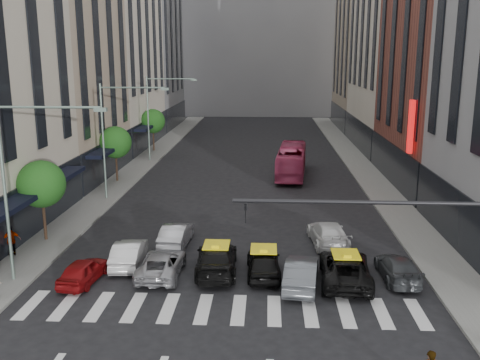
# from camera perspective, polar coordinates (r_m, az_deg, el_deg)

# --- Properties ---
(ground) EXTENTS (160.00, 160.00, 0.00)m
(ground) POSITION_cam_1_polar(r_m,az_deg,el_deg) (23.58, -1.85, -15.26)
(ground) COLOR black
(ground) RESTS_ON ground
(sidewalk_left) EXTENTS (3.00, 96.00, 0.15)m
(sidewalk_left) POSITION_cam_1_polar(r_m,az_deg,el_deg) (53.56, -11.49, 0.84)
(sidewalk_left) COLOR slate
(sidewalk_left) RESTS_ON ground
(sidewalk_right) EXTENTS (3.00, 96.00, 0.15)m
(sidewalk_right) POSITION_cam_1_polar(r_m,az_deg,el_deg) (52.78, 13.48, 0.56)
(sidewalk_right) COLOR slate
(sidewalk_right) RESTS_ON ground
(building_left_b) EXTENTS (8.00, 16.00, 24.00)m
(building_left_b) POSITION_cam_1_polar(r_m,az_deg,el_deg) (52.19, -18.68, 13.31)
(building_left_b) COLOR tan
(building_left_b) RESTS_ON ground
(building_left_d) EXTENTS (8.00, 18.00, 30.00)m
(building_left_d) POSITION_cam_1_polar(r_m,az_deg,el_deg) (87.80, -9.76, 15.39)
(building_left_d) COLOR gray
(building_left_d) RESTS_ON ground
(building_right_b) EXTENTS (8.00, 18.00, 26.00)m
(building_right_b) POSITION_cam_1_polar(r_m,az_deg,el_deg) (50.07, 21.32, 14.29)
(building_right_b) COLOR brown
(building_right_b) RESTS_ON ground
(building_right_d) EXTENTS (8.00, 18.00, 28.00)m
(building_right_d) POSITION_cam_1_polar(r_m,az_deg,el_deg) (87.06, 13.45, 14.59)
(building_right_d) COLOR tan
(building_right_d) RESTS_ON ground
(building_far) EXTENTS (30.00, 10.00, 36.00)m
(building_far) POSITION_cam_1_polar(r_m,az_deg,el_deg) (105.91, 2.07, 16.76)
(building_far) COLOR gray
(building_far) RESTS_ON ground
(tree_near) EXTENTS (2.88, 2.88, 4.95)m
(tree_near) POSITION_cam_1_polar(r_m,az_deg,el_deg) (34.39, -20.42, -0.42)
(tree_near) COLOR black
(tree_near) RESTS_ON sidewalk_left
(tree_mid) EXTENTS (2.88, 2.88, 4.95)m
(tree_mid) POSITION_cam_1_polar(r_m,az_deg,el_deg) (49.20, -13.16, 3.93)
(tree_mid) COLOR black
(tree_mid) RESTS_ON sidewalk_left
(tree_far) EXTENTS (2.88, 2.88, 4.95)m
(tree_far) POSITION_cam_1_polar(r_m,az_deg,el_deg) (64.57, -9.28, 6.21)
(tree_far) COLOR black
(tree_far) RESTS_ON sidewalk_left
(streetlamp_near) EXTENTS (5.38, 0.25, 9.00)m
(streetlamp_near) POSITION_cam_1_polar(r_m,az_deg,el_deg) (27.88, -22.26, 1.17)
(streetlamp_near) COLOR gray
(streetlamp_near) RESTS_ON sidewalk_left
(streetlamp_mid) EXTENTS (5.38, 0.25, 9.00)m
(streetlamp_mid) POSITION_cam_1_polar(r_m,az_deg,el_deg) (42.69, -13.24, 5.62)
(streetlamp_mid) COLOR gray
(streetlamp_mid) RESTS_ON sidewalk_left
(streetlamp_far) EXTENTS (5.38, 0.25, 9.00)m
(streetlamp_far) POSITION_cam_1_polar(r_m,az_deg,el_deg) (58.14, -8.89, 7.71)
(streetlamp_far) COLOR gray
(streetlamp_far) RESTS_ON sidewalk_left
(traffic_signal) EXTENTS (10.10, 0.20, 6.00)m
(traffic_signal) POSITION_cam_1_polar(r_m,az_deg,el_deg) (21.61, 18.71, -5.75)
(traffic_signal) COLOR black
(traffic_signal) RESTS_ON ground
(liberty_sign) EXTENTS (0.30, 0.70, 4.00)m
(liberty_sign) POSITION_cam_1_polar(r_m,az_deg,el_deg) (42.40, 17.77, 5.43)
(liberty_sign) COLOR red
(liberty_sign) RESTS_ON ground
(car_red) EXTENTS (1.90, 3.83, 1.25)m
(car_red) POSITION_cam_1_polar(r_m,az_deg,el_deg) (28.45, -16.37, -9.27)
(car_red) COLOR maroon
(car_red) RESTS_ON ground
(car_white_front) EXTENTS (1.74, 4.28, 1.38)m
(car_white_front) POSITION_cam_1_polar(r_m,az_deg,el_deg) (30.07, -11.75, -7.64)
(car_white_front) COLOR #BBBBBB
(car_white_front) RESTS_ON ground
(car_silver) EXTENTS (2.13, 4.58, 1.27)m
(car_silver) POSITION_cam_1_polar(r_m,az_deg,el_deg) (28.47, -8.39, -8.83)
(car_silver) COLOR #98989D
(car_silver) RESTS_ON ground
(taxi_left) EXTENTS (2.40, 5.32, 1.51)m
(taxi_left) POSITION_cam_1_polar(r_m,az_deg,el_deg) (28.51, -2.51, -8.39)
(taxi_left) COLOR black
(taxi_left) RESTS_ON ground
(taxi_center) EXTENTS (1.90, 4.33, 1.45)m
(taxi_center) POSITION_cam_1_polar(r_m,az_deg,el_deg) (28.12, 2.53, -8.78)
(taxi_center) COLOR black
(taxi_center) RESTS_ON ground
(car_grey_mid) EXTENTS (2.07, 4.59, 1.46)m
(car_grey_mid) POSITION_cam_1_polar(r_m,az_deg,el_deg) (27.00, 6.56, -9.80)
(car_grey_mid) COLOR #484C51
(car_grey_mid) RESTS_ON ground
(taxi_right) EXTENTS (2.79, 5.45, 1.47)m
(taxi_right) POSITION_cam_1_polar(r_m,az_deg,el_deg) (27.84, 11.15, -9.23)
(taxi_right) COLOR black
(taxi_right) RESTS_ON ground
(car_grey_curb) EXTENTS (1.81, 4.29, 1.23)m
(car_grey_curb) POSITION_cam_1_polar(r_m,az_deg,el_deg) (28.84, 16.46, -8.99)
(car_grey_curb) COLOR #3A3D41
(car_grey_curb) RESTS_ON ground
(car_row2_left) EXTENTS (1.68, 4.26, 1.38)m
(car_row2_left) POSITION_cam_1_polar(r_m,az_deg,el_deg) (32.65, -6.81, -5.77)
(car_row2_left) COLOR #A3A4A9
(car_row2_left) RESTS_ON ground
(car_row2_right) EXTENTS (2.46, 5.10, 1.43)m
(car_row2_right) POSITION_cam_1_polar(r_m,az_deg,el_deg) (32.91, 9.39, -5.66)
(car_row2_right) COLOR silver
(car_row2_right) RESTS_ON ground
(bus) EXTENTS (3.32, 10.53, 2.89)m
(bus) POSITION_cam_1_polar(r_m,az_deg,el_deg) (51.15, 5.52, 2.04)
(bus) COLOR #C13864
(bus) RESTS_ON ground
(rider) EXTENTS (0.68, 0.53, 1.64)m
(rider) POSITION_cam_1_polar(r_m,az_deg,el_deg) (19.20, 19.68, -16.94)
(rider) COLOR gray
(rider) RESTS_ON motorcycle
(pedestrian_far) EXTENTS (1.09, 0.90, 1.73)m
(pedestrian_far) POSITION_cam_1_polar(r_m,az_deg,el_deg) (33.03, -23.20, -5.96)
(pedestrian_far) COLOR gray
(pedestrian_far) RESTS_ON sidewalk_left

